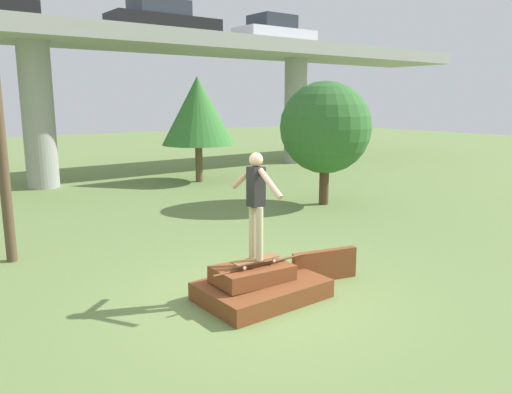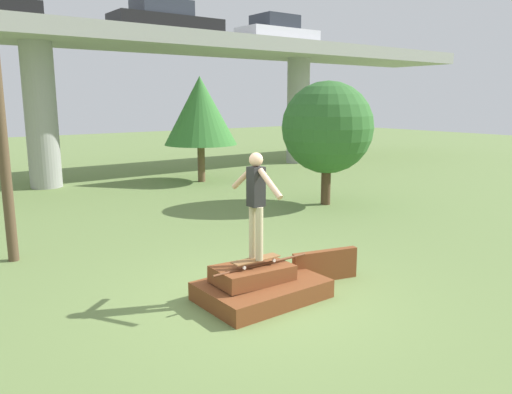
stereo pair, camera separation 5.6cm
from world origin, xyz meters
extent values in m
plane|color=olive|center=(0.00, 0.00, 0.00)|extent=(80.00, 80.00, 0.00)
cube|color=brown|center=(0.00, 0.00, 0.15)|extent=(1.94, 1.34, 0.29)
cube|color=brown|center=(-0.12, 0.09, 0.42)|extent=(1.27, 0.77, 0.29)
cylinder|color=brown|center=(0.00, 0.00, 0.57)|extent=(1.82, 0.04, 0.04)
cube|color=brown|center=(1.38, -0.02, 0.27)|extent=(1.22, 0.43, 0.55)
cube|color=brown|center=(-0.10, 0.02, 0.67)|extent=(0.83, 0.21, 0.01)
cylinder|color=silver|center=(0.19, 0.11, 0.62)|extent=(0.05, 0.03, 0.05)
cylinder|color=silver|center=(0.19, -0.07, 0.62)|extent=(0.05, 0.03, 0.05)
cylinder|color=silver|center=(-0.39, 0.11, 0.62)|extent=(0.05, 0.03, 0.05)
cylinder|color=silver|center=(-0.39, -0.07, 0.62)|extent=(0.05, 0.03, 0.05)
cylinder|color=#C6B78E|center=(-0.10, 0.11, 1.10)|extent=(0.12, 0.12, 0.85)
cylinder|color=#C6B78E|center=(-0.10, -0.06, 1.10)|extent=(0.12, 0.12, 0.85)
cube|color=black|center=(-0.10, 0.02, 1.83)|extent=(0.22, 0.21, 0.61)
sphere|color=tan|center=(-0.10, 0.02, 2.24)|extent=(0.22, 0.22, 0.22)
cylinder|color=tan|center=(-0.10, 0.37, 1.92)|extent=(0.09, 0.53, 0.42)
cylinder|color=tan|center=(-0.10, -0.32, 1.92)|extent=(0.09, 0.53, 0.42)
cube|color=#9E9E99|center=(0.00, 12.87, 5.41)|extent=(44.00, 4.14, 0.60)
cylinder|color=#9E9E99|center=(0.00, 12.87, 2.56)|extent=(1.10, 1.10, 5.11)
cylinder|color=#9E9E99|center=(12.10, 12.87, 2.56)|extent=(1.10, 1.10, 5.11)
cube|color=silver|center=(11.17, 13.35, 6.06)|extent=(3.94, 1.76, 0.70)
cube|color=#2D333D|center=(10.97, 13.35, 6.73)|extent=(1.89, 1.62, 0.62)
cube|color=black|center=(5.19, 13.09, 6.06)|extent=(4.54, 1.64, 0.70)
cube|color=#2D333D|center=(4.96, 13.09, 6.71)|extent=(2.18, 1.51, 0.60)
cylinder|color=#4C3823|center=(6.00, 4.65, 0.58)|extent=(0.29, 0.29, 1.16)
sphere|color=#336B2D|center=(6.00, 4.65, 2.32)|extent=(2.72, 2.72, 2.72)
cylinder|color=brown|center=(5.17, 10.61, 0.72)|extent=(0.28, 0.28, 1.43)
cone|color=#387A33|center=(5.17, 10.61, 2.72)|extent=(2.77, 2.77, 2.57)
camera|label=1|loc=(-4.63, -5.95, 3.14)|focal=35.00mm
camera|label=2|loc=(-4.58, -5.98, 3.14)|focal=35.00mm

